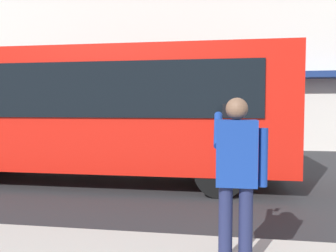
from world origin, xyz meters
TOP-DOWN VIEW (x-y plane):
  - ground_plane at (0.00, 0.00)m, footprint 60.00×60.00m
  - building_facade_far at (-0.02, -6.80)m, footprint 28.00×1.55m
  - red_bus at (3.40, 0.04)m, footprint 9.05×2.54m
  - pedestrian_photographer at (0.23, 4.24)m, footprint 0.53×0.52m

SIDE VIEW (x-z plane):
  - ground_plane at x=0.00m, z-range 0.00..0.00m
  - pedestrian_photographer at x=0.23m, z-range 0.29..1.99m
  - red_bus at x=3.40m, z-range 0.14..3.22m
  - building_facade_far at x=-0.02m, z-range -0.01..11.99m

